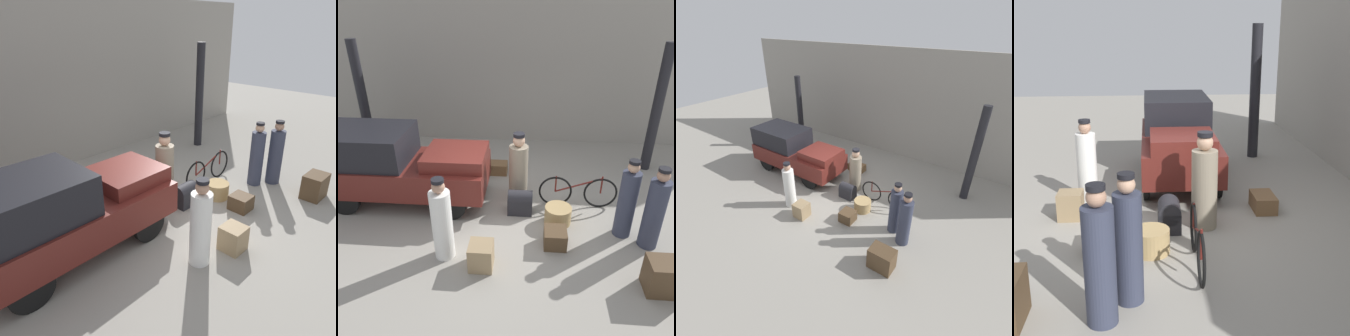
# 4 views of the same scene
# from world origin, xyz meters

# --- Properties ---
(ground_plane) EXTENTS (30.00, 30.00, 0.00)m
(ground_plane) POSITION_xyz_m (0.00, 0.00, 0.00)
(ground_plane) COLOR gray
(station_building_facade) EXTENTS (16.00, 0.15, 4.50)m
(station_building_facade) POSITION_xyz_m (0.00, 4.08, 2.25)
(station_building_facade) COLOR gray
(station_building_facade) RESTS_ON ground
(canopy_pillar_left) EXTENTS (0.26, 0.26, 3.26)m
(canopy_pillar_left) POSITION_xyz_m (-3.81, 2.30, 1.63)
(canopy_pillar_left) COLOR black
(canopy_pillar_left) RESTS_ON ground
(canopy_pillar_right) EXTENTS (0.26, 0.26, 3.26)m
(canopy_pillar_right) POSITION_xyz_m (3.84, 2.30, 1.63)
(canopy_pillar_right) COLOR black
(canopy_pillar_right) RESTS_ON ground
(truck) EXTENTS (3.69, 1.53, 1.70)m
(truck) POSITION_xyz_m (-2.27, 0.29, 0.92)
(truck) COLOR black
(truck) RESTS_ON ground
(bicycle) EXTENTS (1.72, 0.04, 0.78)m
(bicycle) POSITION_xyz_m (1.78, 0.29, 0.38)
(bicycle) COLOR black
(bicycle) RESTS_ON ground
(wicker_basket) EXTENTS (0.55, 0.55, 0.37)m
(wicker_basket) POSITION_xyz_m (1.32, -0.34, 0.18)
(wicker_basket) COLOR tan
(wicker_basket) RESTS_ON ground
(porter_standing_middle) EXTENTS (0.34, 0.34, 1.63)m
(porter_standing_middle) POSITION_xyz_m (2.56, -0.61, 0.75)
(porter_standing_middle) COLOR #33384C
(porter_standing_middle) RESTS_ON ground
(porter_lifting_near_truck) EXTENTS (0.36, 0.36, 1.60)m
(porter_lifting_near_truck) POSITION_xyz_m (-0.77, -1.48, 0.73)
(porter_lifting_near_truck) COLOR white
(porter_lifting_near_truck) RESTS_ON ground
(conductor_in_dark_uniform) EXTENTS (0.42, 0.42, 1.61)m
(conductor_in_dark_uniform) POSITION_xyz_m (0.45, 0.55, 0.73)
(conductor_in_dark_uniform) COLOR gray
(conductor_in_dark_uniform) RESTS_ON ground
(porter_with_bicycle) EXTENTS (0.35, 0.35, 1.64)m
(porter_with_bicycle) POSITION_xyz_m (2.97, -0.90, 0.75)
(porter_with_bicycle) COLOR #33384C
(porter_with_bicycle) RESTS_ON ground
(trunk_large_brown) EXTENTS (0.42, 0.44, 0.34)m
(trunk_large_brown) POSITION_xyz_m (1.23, -1.05, 0.17)
(trunk_large_brown) COLOR #4C3823
(trunk_large_brown) RESTS_ON ground
(suitcase_small_leather) EXTENTS (0.62, 0.44, 0.58)m
(suitcase_small_leather) POSITION_xyz_m (2.91, -1.99, 0.29)
(suitcase_small_leather) COLOR #4C3823
(suitcase_small_leather) RESTS_ON ground
(trunk_umber_medium) EXTENTS (0.66, 0.39, 0.29)m
(trunk_umber_medium) POSITION_xyz_m (-0.22, 1.70, 0.15)
(trunk_umber_medium) COLOR brown
(trunk_umber_medium) RESTS_ON ground
(trunk_barrel_dark) EXTENTS (0.52, 0.37, 0.53)m
(trunk_barrel_dark) POSITION_xyz_m (0.52, -0.03, 0.26)
(trunk_barrel_dark) COLOR #232328
(trunk_barrel_dark) RESTS_ON ground
(trunk_wicker_pale) EXTENTS (0.41, 0.42, 0.48)m
(trunk_wicker_pale) POSITION_xyz_m (-0.08, -1.71, 0.24)
(trunk_wicker_pale) COLOR #937A56
(trunk_wicker_pale) RESTS_ON ground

